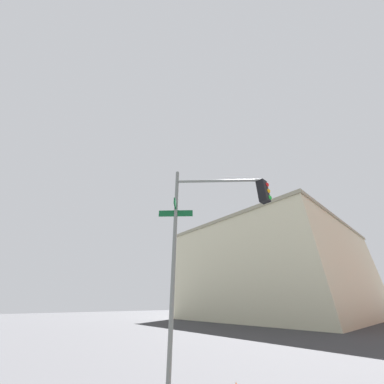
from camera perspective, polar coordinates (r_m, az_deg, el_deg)
traffic_signal_near at (r=6.45m, az=7.15°, el=-6.93°), size 2.60×2.76×5.96m
building_stucco at (r=34.24m, az=23.72°, el=-20.61°), size 19.48×24.36×11.24m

